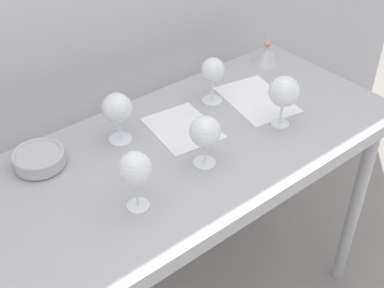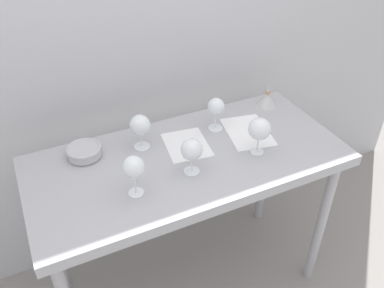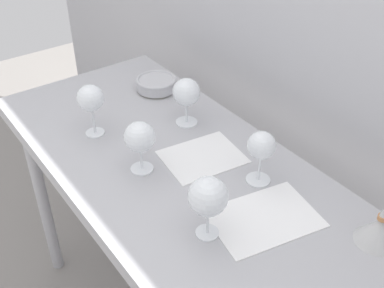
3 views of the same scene
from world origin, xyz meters
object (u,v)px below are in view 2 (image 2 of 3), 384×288
at_px(tasting_bowl, 84,151).
at_px(wine_glass_far_right, 216,108).
at_px(wine_glass_near_right, 260,130).
at_px(decanter_funnel, 267,99).
at_px(wine_glass_near_left, 134,168).
at_px(wine_glass_near_center, 192,150).
at_px(wine_glass_far_left, 140,126).
at_px(tasting_sheet_upper, 187,145).
at_px(tasting_sheet_lower, 248,132).

bearing_deg(tasting_bowl, wine_glass_far_right, -4.74).
height_order(wine_glass_near_right, tasting_bowl, wine_glass_near_right).
bearing_deg(decanter_funnel, wine_glass_near_left, -157.60).
relative_size(wine_glass_near_center, wine_glass_far_left, 0.98).
bearing_deg(wine_glass_far_right, wine_glass_near_right, -72.08).
distance_m(wine_glass_near_right, wine_glass_near_left, 0.58).
height_order(wine_glass_far_right, tasting_sheet_upper, wine_glass_far_right).
distance_m(wine_glass_far_left, tasting_sheet_upper, 0.23).
relative_size(wine_glass_near_right, wine_glass_near_left, 0.98).
xyz_separation_m(wine_glass_near_left, wine_glass_far_left, (0.13, 0.28, -0.01)).
distance_m(wine_glass_near_right, tasting_sheet_lower, 0.20).
bearing_deg(wine_glass_near_center, wine_glass_near_right, -0.45).
bearing_deg(wine_glass_near_left, wine_glass_near_center, 5.80).
relative_size(wine_glass_far_right, tasting_sheet_lower, 0.59).
bearing_deg(wine_glass_near_right, tasting_sheet_upper, 145.03).
relative_size(wine_glass_far_right, tasting_bowl, 1.08).
bearing_deg(wine_glass_near_center, wine_glass_far_right, 45.25).
distance_m(wine_glass_far_right, tasting_bowl, 0.63).
height_order(wine_glass_far_left, tasting_sheet_upper, wine_glass_far_left).
distance_m(wine_glass_near_right, decanter_funnel, 0.43).
height_order(wine_glass_far_left, tasting_bowl, wine_glass_far_left).
bearing_deg(wine_glass_far_left, tasting_sheet_upper, -21.62).
relative_size(wine_glass_near_left, tasting_sheet_lower, 0.64).
relative_size(wine_glass_far_left, wine_glass_far_right, 1.00).
xyz_separation_m(tasting_sheet_upper, tasting_bowl, (-0.44, 0.12, 0.03)).
height_order(wine_glass_near_center, decanter_funnel, wine_glass_near_center).
height_order(tasting_sheet_upper, tasting_bowl, tasting_bowl).
bearing_deg(wine_glass_far_right, tasting_sheet_lower, -36.71).
xyz_separation_m(wine_glass_near_left, tasting_sheet_lower, (0.62, 0.18, -0.13)).
distance_m(wine_glass_far_left, wine_glass_far_right, 0.37).
bearing_deg(decanter_funnel, wine_glass_far_left, -174.75).
bearing_deg(decanter_funnel, tasting_sheet_upper, -165.11).
xyz_separation_m(wine_glass_near_left, tasting_sheet_upper, (0.31, 0.21, -0.13)).
bearing_deg(tasting_sheet_upper, wine_glass_near_left, -139.05).
height_order(wine_glass_near_left, decanter_funnel, wine_glass_near_left).
height_order(wine_glass_far_left, wine_glass_far_right, same).
bearing_deg(wine_glass_near_center, tasting_bowl, 142.15).
bearing_deg(wine_glass_near_left, decanter_funnel, 22.40).
distance_m(wine_glass_near_left, tasting_bowl, 0.36).
xyz_separation_m(wine_glass_near_right, tasting_sheet_lower, (0.05, 0.15, -0.12)).
height_order(wine_glass_far_right, tasting_bowl, wine_glass_far_right).
xyz_separation_m(wine_glass_near_center, decanter_funnel, (0.59, 0.32, -0.07)).
distance_m(tasting_sheet_upper, tasting_sheet_lower, 0.31).
bearing_deg(wine_glass_near_right, wine_glass_far_right, 107.92).
xyz_separation_m(wine_glass_near_center, wine_glass_far_right, (0.24, 0.24, 0.01)).
bearing_deg(wine_glass_near_right, decanter_funnel, 50.55).
bearing_deg(wine_glass_near_center, wine_glass_far_left, 116.78).
relative_size(tasting_sheet_upper, tasting_sheet_lower, 0.85).
xyz_separation_m(wine_glass_far_left, wine_glass_far_right, (0.37, -0.01, 0.00)).
xyz_separation_m(wine_glass_far_right, decanter_funnel, (0.35, 0.08, -0.08)).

